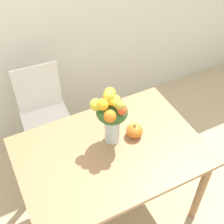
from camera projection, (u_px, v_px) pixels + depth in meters
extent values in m
plane|color=tan|center=(111.00, 206.00, 2.71)|extent=(12.00, 12.00, 0.00)
cube|color=silver|center=(43.00, 0.00, 2.54)|extent=(8.00, 0.06, 2.70)
cube|color=#9E754C|center=(110.00, 152.00, 2.18)|extent=(1.28, 0.88, 0.03)
cylinder|color=#9E754C|center=(200.00, 191.00, 2.39)|extent=(0.06, 0.06, 0.74)
cylinder|color=#9E754C|center=(25.00, 174.00, 2.50)|extent=(0.06, 0.06, 0.74)
cylinder|color=#9E754C|center=(148.00, 126.00, 2.88)|extent=(0.06, 0.06, 0.74)
cylinder|color=silver|center=(112.00, 128.00, 2.16)|extent=(0.11, 0.11, 0.23)
cylinder|color=silver|center=(112.00, 134.00, 2.20)|extent=(0.09, 0.09, 0.11)
cylinder|color=#38662D|center=(115.00, 124.00, 2.14)|extent=(0.01, 0.01, 0.27)
cylinder|color=#38662D|center=(112.00, 123.00, 2.15)|extent=(0.01, 0.01, 0.27)
cylinder|color=#38662D|center=(109.00, 125.00, 2.14)|extent=(0.01, 0.01, 0.27)
cylinder|color=#38662D|center=(111.00, 127.00, 2.12)|extent=(0.01, 0.01, 0.27)
cylinder|color=#38662D|center=(114.00, 127.00, 2.12)|extent=(0.01, 0.01, 0.27)
ellipsoid|color=#38662D|center=(112.00, 112.00, 2.05)|extent=(0.21, 0.21, 0.13)
sphere|color=#AD9E33|center=(120.00, 106.00, 1.95)|extent=(0.06, 0.06, 0.06)
sphere|color=yellow|center=(117.00, 103.00, 1.96)|extent=(0.06, 0.06, 0.06)
sphere|color=yellow|center=(103.00, 105.00, 1.96)|extent=(0.08, 0.08, 0.08)
sphere|color=orange|center=(110.00, 116.00, 1.94)|extent=(0.08, 0.08, 0.08)
sphere|color=yellow|center=(96.00, 105.00, 1.99)|extent=(0.08, 0.08, 0.08)
sphere|color=yellow|center=(112.00, 95.00, 2.09)|extent=(0.06, 0.06, 0.06)
sphere|color=#D64C23|center=(107.00, 99.00, 2.06)|extent=(0.07, 0.07, 0.07)
sphere|color=#AD9E33|center=(116.00, 100.00, 1.98)|extent=(0.06, 0.06, 0.06)
sphere|color=#AD9E33|center=(110.00, 93.00, 2.06)|extent=(0.08, 0.08, 0.08)
sphere|color=yellow|center=(112.00, 102.00, 1.98)|extent=(0.06, 0.06, 0.06)
sphere|color=#D64C23|center=(122.00, 110.00, 1.96)|extent=(0.06, 0.06, 0.06)
sphere|color=yellow|center=(109.00, 96.00, 1.97)|extent=(0.07, 0.07, 0.07)
ellipsoid|color=orange|center=(134.00, 131.00, 2.23)|extent=(0.12, 0.12, 0.10)
cylinder|color=brown|center=(135.00, 126.00, 2.20)|extent=(0.02, 0.02, 0.02)
cube|color=white|center=(47.00, 123.00, 2.77)|extent=(0.45, 0.45, 0.02)
cylinder|color=white|center=(37.00, 159.00, 2.78)|extent=(0.04, 0.04, 0.46)
cylinder|color=white|center=(74.00, 147.00, 2.88)|extent=(0.04, 0.04, 0.46)
cylinder|color=white|center=(29.00, 133.00, 3.01)|extent=(0.04, 0.04, 0.46)
cylinder|color=white|center=(63.00, 123.00, 3.10)|extent=(0.04, 0.04, 0.46)
cube|color=white|center=(38.00, 88.00, 2.73)|extent=(0.40, 0.05, 0.47)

